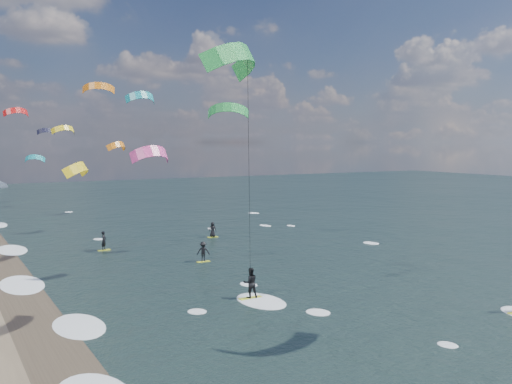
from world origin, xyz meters
TOP-DOWN VIEW (x-y plane):
  - wet_sand_strip at (-12.00, 10.00)m, footprint 3.00×240.00m
  - kitesurfer_near_b at (-2.03, 10.79)m, footprint 7.26×9.36m
  - far_kitesurfers at (2.80, 31.54)m, footprint 12.75×11.56m
  - bg_kite_field at (0.08, 54.67)m, footprint 15.00×68.59m
  - shoreline_surf at (-10.80, 14.75)m, footprint 2.40×79.40m

SIDE VIEW (x-z plane):
  - shoreline_surf at x=-10.80m, z-range -0.06..0.06m
  - wet_sand_strip at x=-12.00m, z-range 0.00..0.01m
  - far_kitesurfers at x=2.80m, z-range -0.04..1.70m
  - kitesurfer_near_b at x=-2.03m, z-range 2.56..17.59m
  - bg_kite_field at x=0.08m, z-range 6.76..16.89m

